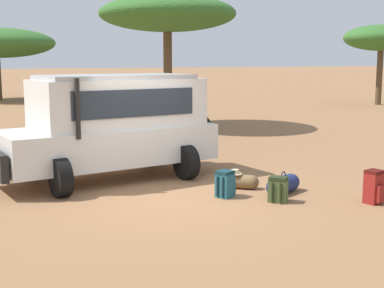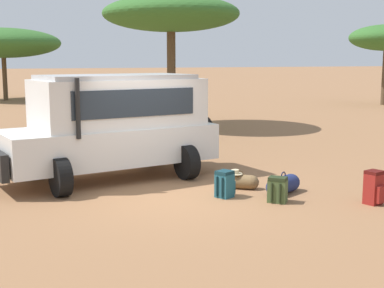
% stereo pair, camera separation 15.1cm
% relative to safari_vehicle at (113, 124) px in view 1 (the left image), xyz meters
% --- Properties ---
extents(ground_plane, '(320.00, 320.00, 0.00)m').
position_rel_safari_vehicle_xyz_m(ground_plane, '(0.54, -2.11, -1.29)').
color(ground_plane, '#936642').
extents(safari_vehicle, '(5.46, 3.18, 2.44)m').
position_rel_safari_vehicle_xyz_m(safari_vehicle, '(0.00, 0.00, 0.00)').
color(safari_vehicle, silver).
rests_on(safari_vehicle, ground_plane).
extents(backpack_beside_front_wheel, '(0.38, 0.42, 0.66)m').
position_rel_safari_vehicle_xyz_m(backpack_beside_front_wheel, '(3.98, -4.26, -0.97)').
color(backpack_beside_front_wheel, maroon).
rests_on(backpack_beside_front_wheel, ground_plane).
extents(backpack_cluster_center, '(0.45, 0.45, 0.51)m').
position_rel_safari_vehicle_xyz_m(backpack_cluster_center, '(2.34, -3.39, -1.05)').
color(backpack_cluster_center, '#42562D').
rests_on(backpack_cluster_center, ground_plane).
extents(backpack_near_rear_wheel, '(0.45, 0.40, 0.55)m').
position_rel_safari_vehicle_xyz_m(backpack_near_rear_wheel, '(1.57, -2.62, -1.03)').
color(backpack_near_rear_wheel, '#235B6B').
rests_on(backpack_near_rear_wheel, ground_plane).
extents(duffel_bag_low_black_case, '(0.73, 0.65, 0.42)m').
position_rel_safari_vehicle_xyz_m(duffel_bag_low_black_case, '(2.20, -2.10, -1.13)').
color(duffel_bag_low_black_case, brown).
rests_on(duffel_bag_low_black_case, ground_plane).
extents(duffel_bag_soft_canvas, '(0.95, 0.62, 0.47)m').
position_rel_safari_vehicle_xyz_m(duffel_bag_soft_canvas, '(2.83, -2.85, -1.11)').
color(duffel_bag_soft_canvas, navy).
rests_on(duffel_bag_soft_canvas, ground_plane).
extents(acacia_tree_left_mid, '(5.46, 5.64, 5.28)m').
position_rel_safari_vehicle_xyz_m(acacia_tree_left_mid, '(4.78, 8.27, 3.26)').
color(acacia_tree_left_mid, brown).
rests_on(acacia_tree_left_mid, ground_plane).
extents(acacia_tree_centre_back, '(4.60, 4.47, 4.88)m').
position_rel_safari_vehicle_xyz_m(acacia_tree_centre_back, '(20.96, 13.30, 2.76)').
color(acacia_tree_centre_back, brown).
rests_on(acacia_tree_centre_back, ground_plane).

